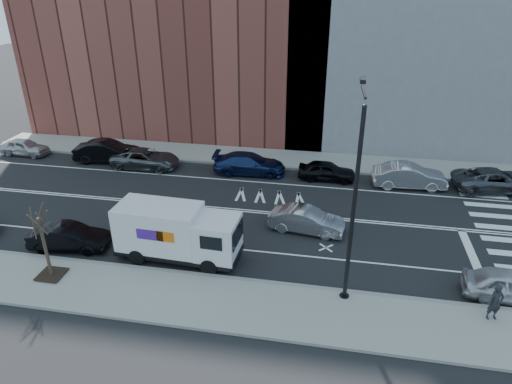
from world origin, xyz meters
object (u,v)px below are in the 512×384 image
(far_parked_a, at_px, (25,147))
(near_parked_front, at_px, (512,286))
(driving_sedan, at_px, (307,220))
(fedex_van, at_px, (177,232))
(far_parked_b, at_px, (108,152))
(pedestrian, at_px, (496,302))

(far_parked_a, distance_m, near_parked_front, 35.02)
(driving_sedan, distance_m, near_parked_front, 10.50)
(fedex_van, distance_m, far_parked_a, 20.63)
(fedex_van, relative_size, near_parked_front, 1.53)
(far_parked_a, bearing_deg, far_parked_b, -88.57)
(fedex_van, xyz_separation_m, near_parked_front, (15.88, -0.42, -0.81))
(far_parked_a, height_order, pedestrian, pedestrian)
(far_parked_a, bearing_deg, fedex_van, -122.11)
(driving_sedan, bearing_deg, fedex_van, 128.86)
(far_parked_b, relative_size, driving_sedan, 1.19)
(far_parked_b, relative_size, pedestrian, 2.97)
(near_parked_front, xyz_separation_m, pedestrian, (-1.19, -1.72, 0.28))
(far_parked_b, bearing_deg, pedestrian, -126.28)
(pedestrian, bearing_deg, near_parked_front, 39.81)
(fedex_van, xyz_separation_m, far_parked_a, (-16.98, 11.70, -0.86))
(far_parked_a, distance_m, driving_sedan, 24.55)
(far_parked_b, bearing_deg, near_parked_front, -122.05)
(driving_sedan, height_order, pedestrian, pedestrian)
(far_parked_a, xyz_separation_m, pedestrian, (31.67, -13.84, 0.33))
(driving_sedan, height_order, near_parked_front, near_parked_front)
(far_parked_b, bearing_deg, fedex_van, -146.98)
(near_parked_front, distance_m, pedestrian, 2.11)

